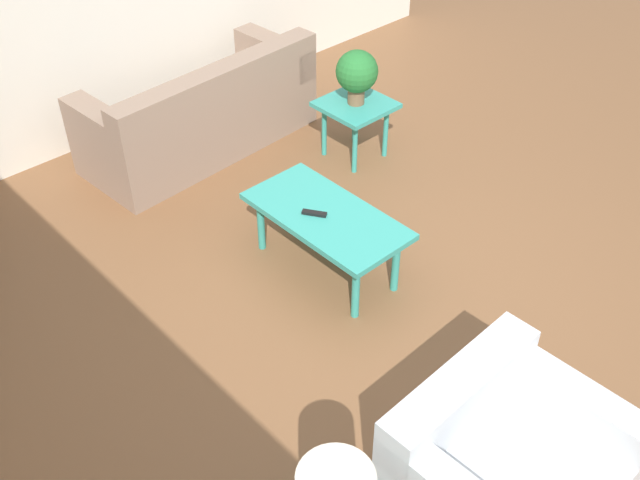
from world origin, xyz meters
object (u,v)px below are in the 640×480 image
armchair (503,468)px  side_table_plant (356,111)px  potted_plant (357,73)px  coffee_table (326,220)px  sofa (203,115)px

armchair → side_table_plant: bearing=56.1°
side_table_plant → potted_plant: 0.33m
armchair → coffee_table: (1.84, -0.59, 0.12)m
sofa → coffee_table: 1.81m
armchair → sofa: bearing=74.7°
armchair → potted_plant: potted_plant is taller
armchair → side_table_plant: 3.22m
armchair → potted_plant: (2.71, -1.72, 0.45)m
coffee_table → potted_plant: 1.47m
sofa → side_table_plant: 1.24m
side_table_plant → potted_plant: (0.00, -0.00, 0.33)m
coffee_table → side_table_plant: size_ratio=2.12×
sofa → potted_plant: potted_plant is taller
side_table_plant → armchair: bearing=147.6°
sofa → coffee_table: bearing=76.6°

